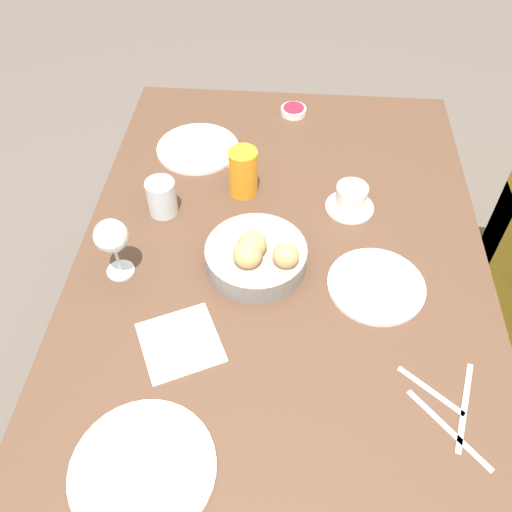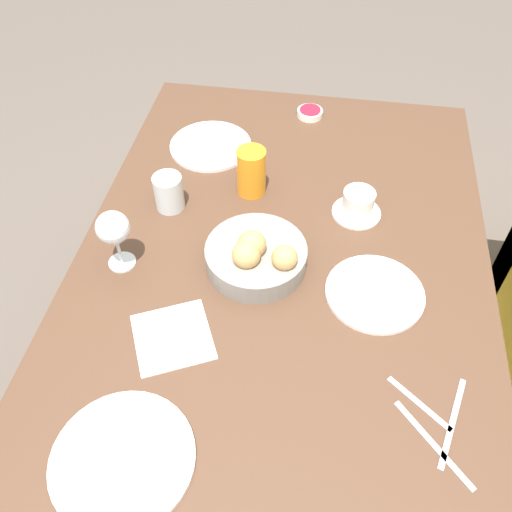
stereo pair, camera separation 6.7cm
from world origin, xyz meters
The scene contains 15 objects.
ground_plane centered at (0.00, 0.00, 0.00)m, with size 10.00×10.00×0.00m, color #564C44.
dining_table centered at (0.00, 0.00, 0.63)m, with size 1.58×0.97×0.71m.
bread_basket centered at (-0.04, -0.06, 0.75)m, with size 0.23×0.23×0.11m.
plate_near_left centered at (-0.47, -0.26, 0.71)m, with size 0.23×0.23×0.01m.
plate_near_right centered at (0.45, -0.22, 0.71)m, with size 0.26×0.26×0.01m.
plate_far_center centered at (0.00, 0.22, 0.71)m, with size 0.22×0.22×0.01m.
juice_glass centered at (-0.30, -0.11, 0.77)m, with size 0.08×0.08×0.13m.
water_tumbler centered at (-0.21, -0.31, 0.76)m, with size 0.07×0.07×0.09m.
wine_glass centered at (0.00, -0.37, 0.82)m, with size 0.08×0.08×0.16m.
coffee_cup centered at (-0.26, 0.17, 0.74)m, with size 0.12×0.12×0.07m.
jam_bowl_berry centered at (-0.67, 0.01, 0.72)m, with size 0.08×0.08×0.02m.
fork_silver centered at (0.28, 0.37, 0.71)m, with size 0.19×0.07×0.00m.
knife_silver centered at (0.33, 0.33, 0.71)m, with size 0.15×0.14×0.00m.
spoon_coffee centered at (0.25, 0.31, 0.71)m, with size 0.10×0.12×0.00m.
napkin centered at (0.18, -0.20, 0.71)m, with size 0.21×0.21×0.00m.
Camera 1 is at (0.78, 0.01, 1.67)m, focal length 38.00 mm.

